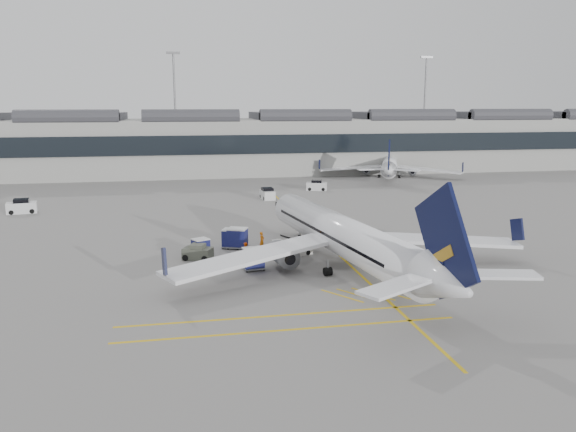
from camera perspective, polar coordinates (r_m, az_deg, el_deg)
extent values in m
plane|color=gray|center=(47.37, -5.12, -5.88)|extent=(220.00, 220.00, 0.00)
cube|color=#9E9E99|center=(117.46, -8.82, 6.99)|extent=(200.00, 20.00, 11.00)
cube|color=black|center=(107.22, -8.62, 7.14)|extent=(200.00, 0.50, 3.60)
cube|color=#38383D|center=(117.18, -8.91, 10.02)|extent=(200.00, 18.00, 1.40)
cylinder|color=slate|center=(131.08, -11.38, 10.40)|extent=(0.44, 0.44, 25.00)
cube|color=slate|center=(131.56, -11.60, 15.93)|extent=(3.00, 0.60, 0.50)
cylinder|color=slate|center=(143.92, 13.67, 10.36)|extent=(0.44, 0.44, 25.00)
cube|color=slate|center=(144.36, 13.91, 15.40)|extent=(3.00, 0.60, 0.50)
cube|color=gold|center=(58.60, 3.63, -2.51)|extent=(0.25, 60.00, 0.01)
cylinder|color=white|center=(48.95, 5.45, -1.92)|extent=(7.28, 26.87, 3.34)
cone|color=white|center=(62.68, -0.37, 1.03)|extent=(3.84, 4.01, 3.34)
cone|color=white|center=(35.94, 15.96, -6.60)|extent=(3.94, 4.72, 3.34)
cube|color=white|center=(45.06, -3.66, -4.10)|extent=(14.95, 9.62, 0.31)
cube|color=white|center=(52.10, 14.52, -2.34)|extent=(15.43, 5.63, 0.31)
cylinder|color=slate|center=(47.81, -0.43, -3.95)|extent=(2.32, 3.44, 1.87)
cylinder|color=slate|center=(51.99, 10.38, -2.89)|extent=(2.32, 3.44, 1.87)
cube|color=black|center=(35.70, 15.68, -2.56)|extent=(1.27, 6.73, 7.44)
cylinder|color=black|center=(58.70, 1.21, -2.18)|extent=(0.33, 0.60, 0.57)
cylinder|color=black|center=(46.74, 4.06, -5.64)|extent=(0.72, 0.80, 0.71)
cylinder|color=black|center=(48.62, 8.89, -5.08)|extent=(0.72, 0.80, 0.71)
cylinder|color=white|center=(112.28, 10.29, 5.17)|extent=(11.22, 22.35, 2.87)
cone|color=white|center=(125.22, 10.38, 5.78)|extent=(3.81, 3.91, 2.87)
cone|color=white|center=(99.03, 10.18, 4.57)|extent=(4.04, 4.48, 2.87)
cube|color=white|center=(111.54, 6.52, 4.88)|extent=(13.15, 3.63, 0.27)
cube|color=white|center=(111.37, 14.01, 4.61)|extent=(11.74, 10.45, 0.27)
cylinder|color=slate|center=(112.93, 8.01, 4.65)|extent=(2.52, 3.15, 1.61)
cylinder|color=slate|center=(112.83, 12.53, 4.49)|extent=(2.52, 3.15, 1.61)
cube|color=black|center=(99.26, 10.23, 5.82)|extent=(2.38, 5.48, 6.40)
cylinder|color=black|center=(121.25, 10.31, 4.58)|extent=(0.38, 0.53, 0.49)
cylinder|color=black|center=(110.66, 9.24, 4.02)|extent=(0.72, 0.77, 0.61)
cylinder|color=black|center=(110.61, 11.23, 3.95)|extent=(0.72, 0.77, 0.61)
cube|color=silver|center=(52.60, 0.22, -3.66)|extent=(4.41, 3.15, 0.76)
cube|color=black|center=(53.00, 1.17, -2.59)|extent=(3.83, 2.58, 1.60)
cube|color=silver|center=(51.76, -0.86, -3.05)|extent=(1.46, 1.68, 0.97)
cylinder|color=black|center=(51.21, -0.68, -4.24)|extent=(0.51, 0.37, 0.48)
cylinder|color=black|center=(52.42, -1.61, -3.88)|extent=(0.51, 0.37, 0.48)
cylinder|color=black|center=(52.91, 2.03, -3.74)|extent=(0.51, 0.37, 0.48)
cylinder|color=black|center=(54.09, 1.06, -3.40)|extent=(0.51, 0.37, 0.48)
cube|color=gray|center=(55.56, -5.14, -3.08)|extent=(2.39, 2.20, 0.14)
cube|color=navy|center=(55.34, -5.16, -2.17)|extent=(2.21, 2.08, 1.65)
cube|color=silver|center=(55.15, -5.17, -1.30)|extent=(2.28, 2.15, 0.11)
cylinder|color=black|center=(55.22, -6.11, -3.28)|extent=(0.27, 0.20, 0.25)
cylinder|color=black|center=(56.38, -5.74, -2.97)|extent=(0.27, 0.20, 0.25)
cylinder|color=black|center=(54.78, -4.52, -3.37)|extent=(0.27, 0.20, 0.25)
cylinder|color=black|center=(55.95, -4.18, -3.05)|extent=(0.27, 0.20, 0.25)
cube|color=gray|center=(53.42, -8.84, -3.81)|extent=(1.93, 1.81, 0.11)
cube|color=navy|center=(53.24, -8.86, -3.06)|extent=(1.79, 1.71, 1.31)
cube|color=silver|center=(53.07, -8.88, -2.34)|extent=(1.85, 1.77, 0.09)
cylinder|color=black|center=(52.72, -9.18, -4.09)|extent=(0.22, 0.17, 0.20)
cylinder|color=black|center=(53.57, -9.69, -3.86)|extent=(0.22, 0.17, 0.20)
cylinder|color=black|center=(53.31, -7.98, -3.88)|extent=(0.22, 0.17, 0.20)
cylinder|color=black|center=(54.15, -8.51, -3.66)|extent=(0.22, 0.17, 0.20)
cube|color=gray|center=(55.74, -5.73, -3.06)|extent=(2.25, 2.06, 0.13)
cube|color=navy|center=(55.53, -5.74, -2.20)|extent=(2.08, 1.95, 1.56)
cube|color=silver|center=(55.35, -5.76, -1.38)|extent=(2.15, 2.02, 0.11)
cylinder|color=black|center=(55.41, -6.64, -3.25)|extent=(0.26, 0.19, 0.24)
cylinder|color=black|center=(56.51, -6.30, -2.95)|extent=(0.26, 0.19, 0.24)
cylinder|color=black|center=(55.01, -5.14, -3.32)|extent=(0.26, 0.19, 0.24)
cylinder|color=black|center=(56.11, -4.82, -3.03)|extent=(0.26, 0.19, 0.24)
cube|color=gray|center=(48.40, -3.52, -5.24)|extent=(1.98, 1.71, 0.13)
cube|color=navy|center=(48.17, -3.53, -4.28)|extent=(1.82, 1.64, 1.53)
cube|color=silver|center=(47.96, -3.55, -3.35)|extent=(1.88, 1.70, 0.11)
cylinder|color=black|center=(47.70, -4.19, -5.59)|extent=(0.24, 0.14, 0.23)
cylinder|color=black|center=(48.78, -4.55, -5.22)|extent=(0.24, 0.14, 0.23)
cylinder|color=black|center=(48.08, -2.48, -5.44)|extent=(0.24, 0.14, 0.23)
cylinder|color=black|center=(49.15, -2.87, -5.07)|extent=(0.24, 0.14, 0.23)
imported|color=orange|center=(54.83, -2.67, -2.52)|extent=(0.71, 0.76, 1.75)
imported|color=#F75D0D|center=(51.08, -4.36, -3.61)|extent=(1.04, 1.01, 1.68)
cube|color=#464A3F|center=(52.02, -9.15, -3.77)|extent=(2.96, 2.42, 1.03)
cube|color=#464A3F|center=(51.87, -9.17, -3.11)|extent=(1.62, 1.62, 0.51)
cylinder|color=black|center=(51.84, -10.36, -4.18)|extent=(0.63, 0.46, 0.57)
cylinder|color=black|center=(53.02, -9.81, -3.81)|extent=(0.63, 0.46, 0.57)
cylinder|color=black|center=(51.17, -8.44, -4.32)|extent=(0.63, 0.46, 0.57)
cylinder|color=black|center=(52.38, -7.93, -3.94)|extent=(0.63, 0.46, 0.57)
cone|color=#F24C0A|center=(69.01, 0.65, -0.19)|extent=(0.33, 0.33, 0.46)
cone|color=#F24C0A|center=(58.52, 5.17, -2.32)|extent=(0.34, 0.34, 0.47)
cube|color=silver|center=(81.03, -25.42, 0.77)|extent=(3.93, 2.45, 1.43)
cube|color=black|center=(80.89, -25.48, 1.37)|extent=(2.11, 2.03, 0.61)
cylinder|color=black|center=(80.41, -26.30, 0.32)|extent=(0.64, 0.33, 0.61)
cylinder|color=black|center=(82.00, -26.21, 0.52)|extent=(0.64, 0.33, 0.61)
cylinder|color=black|center=(80.21, -24.57, 0.44)|extent=(0.64, 0.33, 0.61)
cylinder|color=black|center=(81.81, -24.51, 0.64)|extent=(0.64, 0.33, 0.61)
cube|color=silver|center=(84.21, -2.11, 2.17)|extent=(2.00, 3.50, 1.30)
cube|color=black|center=(84.09, -2.12, 2.70)|extent=(1.74, 1.82, 0.56)
cylinder|color=black|center=(83.40, -1.42, 1.82)|extent=(0.26, 0.58, 0.56)
cylinder|color=black|center=(83.02, -2.42, 1.78)|extent=(0.26, 0.58, 0.56)
cylinder|color=black|center=(85.53, -1.82, 2.06)|extent=(0.26, 0.58, 0.56)
cylinder|color=black|center=(85.16, -2.79, 2.01)|extent=(0.26, 0.58, 0.56)
cube|color=silver|center=(93.03, 2.93, 3.03)|extent=(3.70, 2.59, 1.30)
cube|color=black|center=(92.92, 2.94, 3.51)|extent=(2.07, 2.01, 0.56)
cylinder|color=black|center=(92.41, 2.21, 2.74)|extent=(0.59, 0.36, 0.56)
cylinder|color=black|center=(93.88, 2.27, 2.88)|extent=(0.59, 0.36, 0.56)
cylinder|color=black|center=(92.29, 3.59, 2.72)|extent=(0.59, 0.36, 0.56)
cylinder|color=black|center=(93.76, 3.64, 2.85)|extent=(0.59, 0.36, 0.56)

